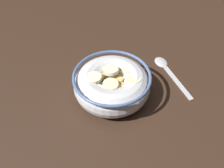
% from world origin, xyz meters
% --- Properties ---
extents(ground_plane, '(0.98, 0.98, 0.02)m').
position_xyz_m(ground_plane, '(0.00, 0.00, -0.01)').
color(ground_plane, '#332116').
extents(cereal_bowl, '(0.15, 0.15, 0.06)m').
position_xyz_m(cereal_bowl, '(-0.00, -0.00, 0.03)').
color(cereal_bowl, silver).
rests_on(cereal_bowl, ground_plane).
extents(spoon, '(0.05, 0.14, 0.01)m').
position_xyz_m(spoon, '(0.13, 0.06, 0.00)').
color(spoon, '#B7B7BC').
rests_on(spoon, ground_plane).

